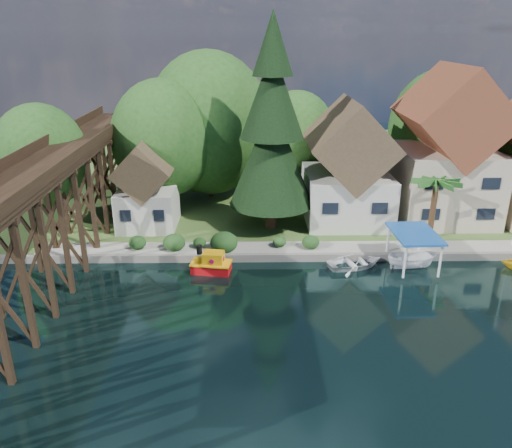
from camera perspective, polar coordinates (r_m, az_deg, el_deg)
The scene contains 15 objects.
ground at distance 32.57m, azimuth 2.78°, elevation -10.37°, with size 140.00×140.00×0.00m, color black.
bank at distance 63.93m, azimuth 0.96°, elevation 6.10°, with size 140.00×52.00×0.50m, color #365321.
seawall at distance 39.85m, azimuth 7.86°, elevation -3.78°, with size 60.00×0.40×0.62m, color slate.
promenade at distance 41.26m, azimuth 10.37°, elevation -2.69°, with size 50.00×2.60×0.06m, color gray.
trestle_bridge at distance 37.57m, azimuth -22.74°, elevation 1.41°, with size 4.12×44.18×9.30m.
house_left at distance 46.12m, azimuth 10.45°, elevation 5.98°, with size 7.64×8.64×11.02m.
house_center at distance 48.83m, azimuth 20.95°, elevation 7.32°, with size 8.65×9.18×13.89m.
shed at distance 45.09m, azimuth -12.39°, elevation 3.74°, with size 5.09×5.40×7.85m.
bg_trees at distance 49.94m, azimuth 2.62°, elevation 10.02°, with size 49.90×13.30×10.57m.
shrubs at distance 40.25m, azimuth -4.53°, elevation -1.93°, with size 15.76×2.47×1.70m.
conifer at distance 42.49m, azimuth 1.84°, elevation 10.66°, with size 7.36×7.36×18.11m.
palm_tree at distance 43.29m, azimuth 19.93°, elevation 4.33°, with size 4.44×4.44×5.57m.
tugboat at distance 37.74m, azimuth -5.08°, elevation -4.58°, with size 3.20×2.09×2.17m.
boat_white_a at distance 39.24m, azimuth 11.26°, elevation -4.18°, with size 3.16×4.43×0.92m, color silver.
boat_canopy at distance 39.66m, azimuth 17.44°, elevation -3.21°, with size 3.78×4.74×2.98m.
Camera 1 is at (-1.95, -27.62, 17.15)m, focal length 35.00 mm.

